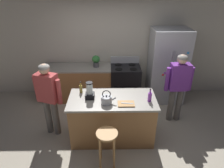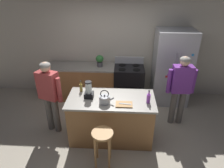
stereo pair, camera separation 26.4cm
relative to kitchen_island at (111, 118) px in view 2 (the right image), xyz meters
The scene contains 16 objects.
ground_plane 0.46m from the kitchen_island, ahead, with size 14.00×14.00×0.00m, color #B2A893.
back_wall 2.14m from the kitchen_island, 90.00° to the left, with size 8.00×0.10×2.70m, color beige.
kitchen_island is the anchor object (origin of this frame).
back_counter_run 1.74m from the kitchen_island, 117.30° to the left, with size 2.00×0.64×0.92m.
refrigerator 2.13m from the kitchen_island, 46.44° to the left, with size 0.90×0.73×1.90m.
stove_range 1.57m from the kitchen_island, 76.42° to the left, with size 0.76×0.65×1.10m.
person_by_island_left 1.34m from the kitchen_island, behind, with size 0.59×0.34×1.57m.
person_by_sink_right 1.61m from the kitchen_island, 21.34° to the left, with size 0.59×0.23×1.59m.
bar_stool 0.71m from the kitchen_island, 97.97° to the right, with size 0.36×0.36×0.70m.
potted_plant 1.72m from the kitchen_island, 104.02° to the left, with size 0.20×0.20×0.30m.
blender_appliance 0.73m from the kitchen_island, behind, with size 0.17×0.17×0.33m.
bottle_soda 0.89m from the kitchen_island, ahead, with size 0.07×0.07×0.26m.
bottle_vinegar 0.86m from the kitchen_island, 158.84° to the left, with size 0.06×0.06×0.24m.
tea_kettle 0.57m from the kitchen_island, 122.34° to the right, with size 0.28×0.20×0.27m.
cutting_board 0.57m from the kitchen_island, 40.01° to the right, with size 0.30×0.20×0.02m, color #B7844C.
chef_knife 0.59m from the kitchen_island, 37.82° to the right, with size 0.22×0.03×0.01m, color #B7BABF.
Camera 2 is at (0.21, -3.23, 2.92)m, focal length 32.30 mm.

